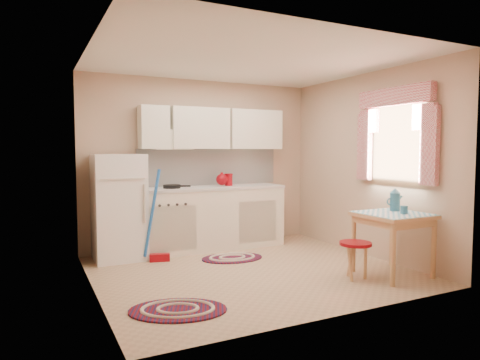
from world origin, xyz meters
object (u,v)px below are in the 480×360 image
base_cabinets (208,219)px  stool (355,260)px  fridge (119,207)px  table (392,244)px

base_cabinets → stool: base_cabinets is taller
fridge → base_cabinets: size_ratio=0.62×
table → stool: 0.52m
fridge → stool: (2.21, -2.07, -0.49)m
fridge → stool: size_ratio=3.33×
fridge → stool: bearing=-43.1°
fridge → stool: fridge is taller
base_cabinets → stool: (0.93, -2.12, -0.23)m
fridge → table: fridge is taller
fridge → base_cabinets: (1.29, 0.05, -0.26)m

